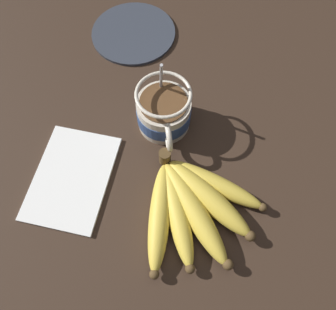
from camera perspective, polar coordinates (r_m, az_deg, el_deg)
name	(u,v)px	position (r cm, az deg, el deg)	size (l,w,h in cm)	color
table	(182,162)	(58.71, 2.53, -1.29)	(112.32, 112.32, 3.96)	#332319
coffee_mug	(164,112)	(57.14, -0.73, 7.43)	(12.77, 9.50, 13.74)	beige
banana_bunch	(192,205)	(52.15, 4.18, -8.64)	(19.87, 20.63, 4.10)	#4C381E
napkin	(72,178)	(57.38, -16.38, -3.80)	(20.87, 17.76, 0.60)	white
small_plate	(134,33)	(74.06, -6.02, 20.41)	(17.62, 17.62, 0.60)	#333842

